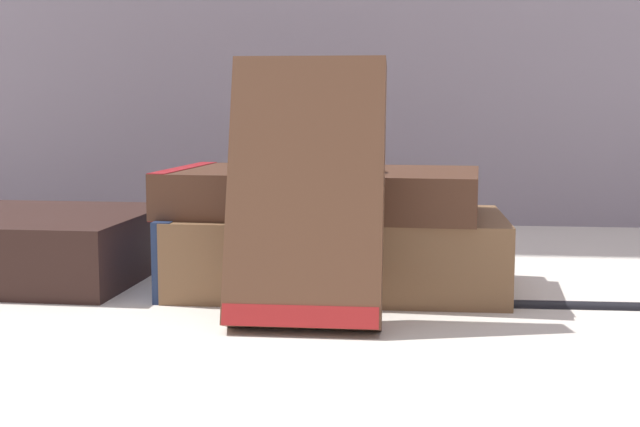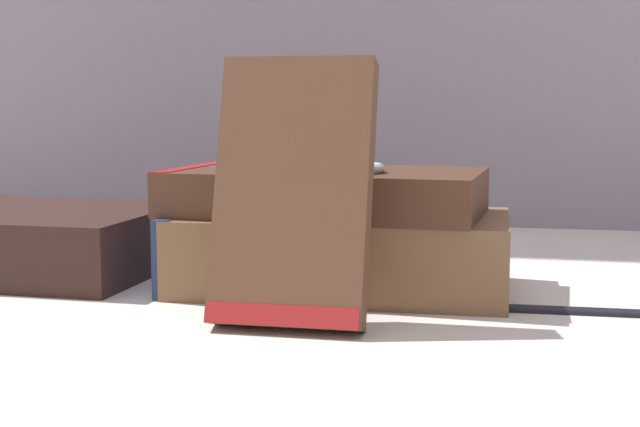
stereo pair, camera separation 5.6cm
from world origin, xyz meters
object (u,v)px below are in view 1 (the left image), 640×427
book_leaning_front (306,201)px  fountain_pen (610,302)px  reading_glasses (241,256)px  pocket_watch (350,168)px  book_flat_top (315,192)px  book_flat_bottom (326,251)px

book_leaning_front → fountain_pen: size_ratio=1.15×
reading_glasses → fountain_pen: (0.26, -0.15, 0.00)m
pocket_watch → book_flat_top: bearing=141.5°
pocket_watch → reading_glasses: bearing=127.1°
book_flat_bottom → book_leaning_front: book_leaning_front is taller
book_leaning_front → reading_glasses: 0.24m
pocket_watch → reading_glasses: (-0.10, 0.13, -0.08)m
book_flat_bottom → book_flat_top: (-0.01, -0.00, 0.04)m
fountain_pen → pocket_watch: bearing=171.7°
book_flat_top → fountain_pen: size_ratio=1.60×
book_flat_bottom → book_flat_top: book_flat_top is taller
pocket_watch → reading_glasses: 0.18m
book_flat_top → reading_glasses: bearing=127.5°
book_flat_bottom → pocket_watch: size_ratio=4.57×
book_flat_top → reading_glasses: (-0.07, 0.11, -0.07)m
pocket_watch → fountain_pen: pocket_watch is taller
book_leaning_front → pocket_watch: size_ratio=3.17×
book_leaning_front → book_flat_bottom: bearing=89.5°
book_flat_top → pocket_watch: 0.04m
pocket_watch → fountain_pen: size_ratio=0.36×
book_flat_top → book_leaning_front: bearing=-82.4°
book_flat_top → fountain_pen: (0.19, -0.04, -0.06)m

